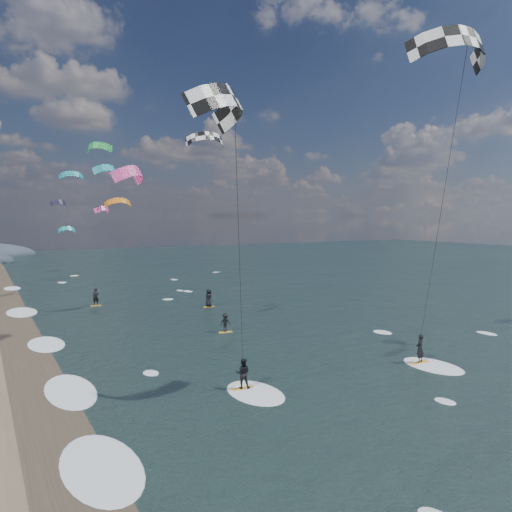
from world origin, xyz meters
TOP-DOWN VIEW (x-y plane):
  - ground at (0.00, 0.00)m, footprint 260.00×260.00m
  - wet_sand_strip at (-12.00, 10.00)m, footprint 3.00×240.00m
  - kitesurfer_near_a at (6.19, 4.52)m, footprint 7.81×8.36m
  - kitesurfer_near_b at (-4.81, 6.54)m, footprint 6.88×9.16m
  - far_kitesurfers at (2.30, 31.30)m, footprint 10.96×17.75m
  - bg_kite_field at (0.49, 56.63)m, footprint 12.39×69.95m
  - shoreline_surf at (-10.80, 14.75)m, footprint 2.40×79.40m

SIDE VIEW (x-z plane):
  - ground at x=0.00m, z-range 0.00..0.00m
  - shoreline_surf at x=-10.80m, z-range -0.06..0.06m
  - wet_sand_strip at x=-12.00m, z-range 0.00..0.01m
  - far_kitesurfers at x=2.30m, z-range -0.06..1.80m
  - kitesurfer_near_b at x=-4.81m, z-range 2.09..16.73m
  - bg_kite_field at x=0.49m, z-range 7.38..19.15m
  - kitesurfer_near_a at x=6.19m, z-range 5.05..23.35m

